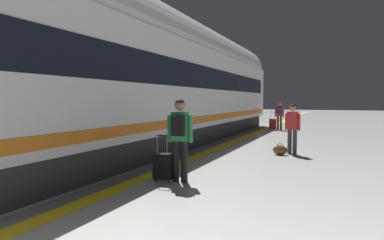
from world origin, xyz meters
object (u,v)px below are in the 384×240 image
passenger_mid (292,125)px  high_speed_train (97,69)px  passenger_near (180,133)px  duffel_bag_mid (280,150)px  suitcase_near (163,166)px  suitcase_far (273,124)px  passenger_far (280,113)px

passenger_mid → high_speed_train: bearing=-142.3°
passenger_near → duffel_bag_mid: (1.38, 4.31, -0.86)m
high_speed_train → suitcase_near: bearing=-24.6°
suitcase_near → suitcase_far: suitcase_far is taller
high_speed_train → suitcase_far: 12.24m
high_speed_train → passenger_near: (2.90, -1.06, -1.49)m
suitcase_near → duffel_bag_mid: size_ratio=2.22×
high_speed_train → passenger_mid: high_speed_train is taller
suitcase_near → passenger_far: size_ratio=0.62×
passenger_far → suitcase_far: (-0.32, -0.29, -0.59)m
passenger_near → suitcase_near: 0.77m
passenger_mid → duffel_bag_mid: (-0.32, -0.31, -0.76)m
suitcase_near → passenger_mid: (2.03, 4.74, 0.59)m
passenger_near → passenger_far: bearing=89.9°
passenger_near → duffel_bag_mid: size_ratio=3.89×
passenger_mid → duffel_bag_mid: passenger_mid is taller
duffel_bag_mid → high_speed_train: bearing=-142.8°
high_speed_train → duffel_bag_mid: bearing=37.2°
duffel_bag_mid → suitcase_far: suitcase_far is taller
high_speed_train → suitcase_far: high_speed_train is taller
duffel_bag_mid → passenger_mid: bearing=44.4°
suitcase_far → high_speed_train: bearing=-102.5°
passenger_mid → passenger_far: 8.66m
high_speed_train → suitcase_near: high_speed_train is taller
duffel_bag_mid → suitcase_far: size_ratio=0.43×
passenger_near → passenger_far: 13.12m
passenger_near → passenger_far: passenger_near is taller
high_speed_train → passenger_mid: 6.03m
suitcase_near → passenger_far: 13.25m
passenger_mid → suitcase_far: bearing=103.7°
high_speed_train → suitcase_near: 3.57m
passenger_near → passenger_mid: 4.93m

